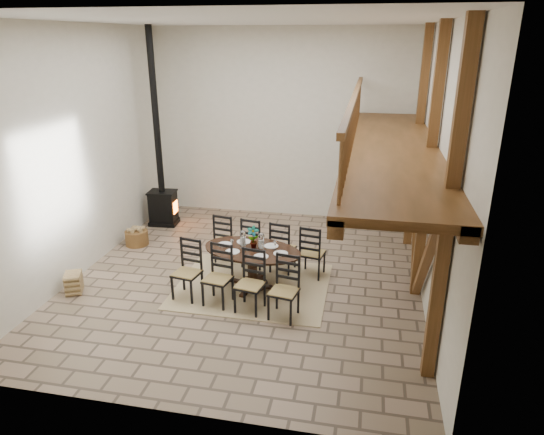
% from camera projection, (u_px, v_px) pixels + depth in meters
% --- Properties ---
extents(ground, '(8.00, 8.00, 0.00)m').
position_uv_depth(ground, '(248.00, 277.00, 10.16)').
color(ground, '#8E745E').
rests_on(ground, ground).
extents(room_shell, '(7.02, 8.02, 5.01)m').
position_uv_depth(room_shell, '(308.00, 136.00, 8.89)').
color(room_shell, silver).
rests_on(room_shell, ground).
extents(rug, '(3.00, 2.50, 0.02)m').
position_uv_depth(rug, '(253.00, 285.00, 9.78)').
color(rug, tan).
rests_on(rug, ground).
extents(dining_table, '(2.78, 2.59, 1.27)m').
position_uv_depth(dining_table, '(252.00, 268.00, 9.65)').
color(dining_table, black).
rests_on(dining_table, ground).
extents(wood_stove, '(0.75, 0.60, 5.00)m').
position_uv_depth(wood_stove, '(161.00, 184.00, 12.64)').
color(wood_stove, black).
rests_on(wood_stove, ground).
extents(log_basket, '(0.55, 0.55, 0.45)m').
position_uv_depth(log_basket, '(137.00, 237.00, 11.67)').
color(log_basket, brown).
rests_on(log_basket, ground).
extents(log_stack, '(0.45, 0.50, 0.41)m').
position_uv_depth(log_stack, '(74.00, 283.00, 9.48)').
color(log_stack, tan).
rests_on(log_stack, ground).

